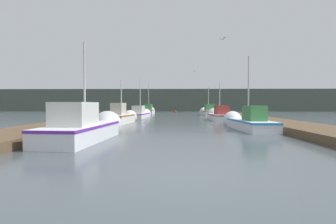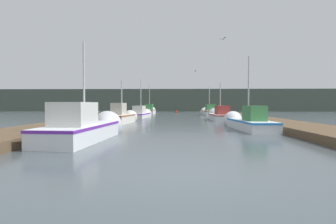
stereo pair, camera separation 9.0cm
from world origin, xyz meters
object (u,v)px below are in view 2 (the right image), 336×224
at_px(mooring_piling_0, 147,109).
at_px(seagull_1, 223,39).
at_px(fishing_boat_0, 86,127).
at_px(mooring_piling_2, 253,117).
at_px(fishing_boat_5, 209,112).
at_px(fishing_boat_4, 141,114).
at_px(fishing_boat_1, 246,122).
at_px(fishing_boat_6, 150,111).
at_px(fishing_boat_2, 122,117).
at_px(fishing_boat_3, 220,115).
at_px(channel_buoy, 176,112).
at_px(mooring_piling_1, 98,119).
at_px(seagull_lead, 196,71).

bearing_deg(mooring_piling_0, seagull_1, -73.84).
xyz_separation_m(fishing_boat_0, mooring_piling_2, (9.06, 7.50, 0.10)).
bearing_deg(fishing_boat_5, mooring_piling_0, 125.17).
bearing_deg(fishing_boat_5, fishing_boat_4, -151.83).
relative_size(fishing_boat_1, fishing_boat_6, 1.27).
height_order(fishing_boat_2, fishing_boat_5, fishing_boat_5).
distance_m(fishing_boat_1, fishing_boat_2, 9.50).
bearing_deg(fishing_boat_2, fishing_boat_1, -22.10).
height_order(fishing_boat_3, channel_buoy, fishing_boat_3).
relative_size(fishing_boat_0, channel_buoy, 6.01).
distance_m(fishing_boat_0, mooring_piling_0, 34.58).
distance_m(fishing_boat_1, fishing_boat_4, 15.45).
xyz_separation_m(fishing_boat_1, fishing_boat_2, (-8.39, 4.45, 0.08)).
xyz_separation_m(fishing_boat_5, mooring_piling_1, (-9.62, -16.59, 0.02)).
height_order(mooring_piling_1, mooring_piling_2, mooring_piling_2).
distance_m(fishing_boat_3, fishing_boat_6, 17.06).
bearing_deg(seagull_lead, mooring_piling_1, 156.65).
distance_m(fishing_boat_4, mooring_piling_2, 14.13).
distance_m(fishing_boat_3, mooring_piling_2, 6.55).
relative_size(mooring_piling_0, seagull_lead, 2.41).
bearing_deg(fishing_boat_4, fishing_boat_1, -52.76).
bearing_deg(fishing_boat_6, mooring_piling_1, -92.03).
bearing_deg(mooring_piling_1, channel_buoy, 79.32).
distance_m(mooring_piling_0, seagull_lead, 16.59).
bearing_deg(fishing_boat_0, fishing_boat_2, 96.16).
height_order(channel_buoy, seagull_lead, seagull_lead).
bearing_deg(fishing_boat_1, fishing_boat_0, -150.52).
xyz_separation_m(mooring_piling_1, mooring_piling_2, (10.62, 0.53, 0.12)).
relative_size(fishing_boat_5, channel_buoy, 4.78).
height_order(fishing_boat_6, mooring_piling_2, fishing_boat_6).
bearing_deg(fishing_boat_1, mooring_piling_1, 165.72).
bearing_deg(seagull_1, mooring_piling_1, 59.27).
xyz_separation_m(fishing_boat_1, fishing_boat_3, (-0.09, 8.86, 0.01)).
height_order(fishing_boat_2, mooring_piling_2, fishing_boat_2).
relative_size(fishing_boat_1, mooring_piling_0, 4.66).
bearing_deg(fishing_boat_2, fishing_boat_3, 33.82).
relative_size(fishing_boat_3, seagull_1, 10.62).
distance_m(fishing_boat_2, mooring_piling_2, 9.70).
relative_size(fishing_boat_1, fishing_boat_4, 1.17).
xyz_separation_m(fishing_boat_2, mooring_piling_2, (9.49, -2.03, 0.12)).
bearing_deg(fishing_boat_0, fishing_boat_1, 36.11).
bearing_deg(channel_buoy, fishing_boat_2, -99.29).
height_order(fishing_boat_0, channel_buoy, fishing_boat_0).
relative_size(fishing_boat_5, seagull_lead, 8.30).
height_order(fishing_boat_1, fishing_boat_3, fishing_boat_1).
bearing_deg(fishing_boat_4, seagull_1, -53.00).
height_order(fishing_boat_2, fishing_boat_6, fishing_boat_6).
distance_m(mooring_piling_1, seagull_1, 9.96).
relative_size(fishing_boat_2, seagull_lead, 8.40).
height_order(fishing_boat_6, mooring_piling_0, fishing_boat_6).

